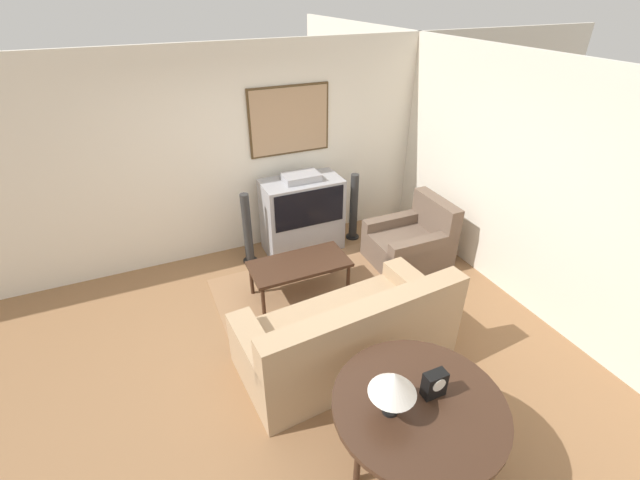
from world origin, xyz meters
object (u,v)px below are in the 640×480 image
(tv, at_px, (302,215))
(speaker_tower_left, at_px, (248,231))
(table_lamp, at_px, (393,383))
(armchair, at_px, (411,243))
(console_table, at_px, (419,409))
(mantel_clock, at_px, (434,384))
(speaker_tower_right, at_px, (354,209))
(coffee_table, at_px, (299,266))
(couch, at_px, (348,336))

(tv, bearing_deg, speaker_tower_left, -177.94)
(tv, bearing_deg, table_lamp, -101.63)
(table_lamp, bearing_deg, armchair, 52.00)
(armchair, xyz_separation_m, speaker_tower_left, (-1.98, 0.86, 0.20))
(console_table, distance_m, mantel_clock, 0.21)
(armchair, relative_size, table_lamp, 2.60)
(armchair, xyz_separation_m, speaker_tower_right, (-0.42, 0.86, 0.20))
(coffee_table, height_order, table_lamp, table_lamp)
(console_table, xyz_separation_m, speaker_tower_right, (1.23, 3.30, -0.20))
(coffee_table, height_order, speaker_tower_right, speaker_tower_right)
(mantel_clock, xyz_separation_m, speaker_tower_right, (1.10, 3.26, -0.37))
(console_table, xyz_separation_m, mantel_clock, (0.13, 0.03, 0.17))
(mantel_clock, height_order, speaker_tower_right, speaker_tower_right)
(coffee_table, bearing_deg, speaker_tower_right, 37.78)
(mantel_clock, height_order, speaker_tower_left, speaker_tower_left)
(armchair, bearing_deg, mantel_clock, -31.71)
(tv, distance_m, armchair, 1.52)
(console_table, relative_size, speaker_tower_left, 1.24)
(coffee_table, bearing_deg, table_lamp, -96.12)
(couch, xyz_separation_m, speaker_tower_right, (1.17, 2.12, 0.16))
(armchair, bearing_deg, tv, -126.04)
(mantel_clock, distance_m, speaker_tower_left, 3.32)
(armchair, height_order, table_lamp, table_lamp)
(tv, distance_m, table_lamp, 3.40)
(armchair, bearing_deg, coffee_table, -86.74)
(table_lamp, distance_m, speaker_tower_right, 3.62)
(couch, relative_size, speaker_tower_left, 2.12)
(armchair, relative_size, mantel_clock, 4.73)
(couch, distance_m, coffee_table, 1.19)
(armchair, distance_m, mantel_clock, 2.90)
(console_table, xyz_separation_m, speaker_tower_left, (-0.33, 3.30, -0.20))
(tv, height_order, console_table, tv)
(console_table, bearing_deg, armchair, 55.89)
(couch, relative_size, table_lamp, 5.66)
(armchair, distance_m, coffee_table, 1.63)
(tv, relative_size, table_lamp, 3.01)
(coffee_table, xyz_separation_m, mantel_clock, (0.11, -2.33, 0.43))
(speaker_tower_left, relative_size, speaker_tower_right, 1.00)
(speaker_tower_left, bearing_deg, mantel_clock, -81.94)
(coffee_table, bearing_deg, armchair, 2.66)
(console_table, bearing_deg, tv, 82.29)
(console_table, distance_m, speaker_tower_left, 3.32)
(couch, bearing_deg, speaker_tower_right, -123.31)
(couch, distance_m, console_table, 1.23)
(mantel_clock, bearing_deg, coffee_table, 92.64)
(speaker_tower_left, distance_m, speaker_tower_right, 1.57)
(console_table, relative_size, mantel_clock, 6.00)
(console_table, relative_size, speaker_tower_right, 1.24)
(couch, bearing_deg, armchair, -145.99)
(armchair, bearing_deg, console_table, -33.51)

